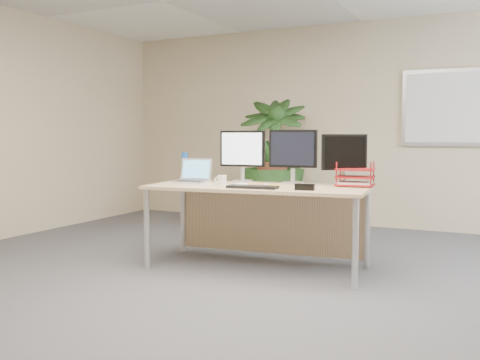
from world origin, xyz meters
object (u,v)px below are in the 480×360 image
at_px(desk, 261,202).
at_px(floor_plant, 272,170).
at_px(monitor_left, 242,153).
at_px(laptop, 193,176).
at_px(monitor_right, 293,153).

xyz_separation_m(desk, floor_plant, (-0.74, 2.03, 0.15)).
bearing_deg(monitor_left, floor_plant, 104.06).
distance_m(floor_plant, monitor_left, 1.94).
xyz_separation_m(monitor_left, laptop, (-0.41, -0.25, -0.23)).
bearing_deg(floor_plant, desk, -69.97).
relative_size(floor_plant, monitor_left, 3.01).
bearing_deg(monitor_right, desk, -139.29).
relative_size(desk, laptop, 5.88).
distance_m(desk, laptop, 0.73).
xyz_separation_m(desk, laptop, (-0.69, -0.08, 0.22)).
height_order(desk, monitor_left, monitor_left).
xyz_separation_m(monitor_right, laptop, (-0.92, -0.28, -0.23)).
xyz_separation_m(floor_plant, monitor_right, (0.97, -1.83, 0.30)).
relative_size(desk, monitor_right, 4.05).
bearing_deg(laptop, monitor_right, 17.14).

